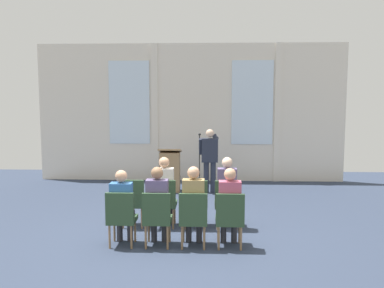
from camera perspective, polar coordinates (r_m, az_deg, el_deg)
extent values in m
plane|color=#2D384C|center=(7.17, -2.18, -13.61)|extent=(13.85, 13.85, 0.00)
cube|color=silver|center=(12.06, -0.21, 4.40)|extent=(9.09, 0.10, 4.07)
cube|color=silver|center=(12.21, -8.82, 5.80)|extent=(1.21, 0.04, 2.45)
cube|color=silver|center=(12.10, -5.28, 4.38)|extent=(0.20, 0.08, 4.07)
cube|color=silver|center=(12.05, 8.49, 5.80)|extent=(1.21, 0.04, 2.45)
cube|color=silver|center=(12.16, 12.00, 4.28)|extent=(0.20, 0.08, 4.07)
cylinder|color=#232838|center=(10.59, 2.02, -4.73)|extent=(0.14, 0.14, 0.82)
cylinder|color=#232838|center=(10.59, 2.99, -4.74)|extent=(0.14, 0.14, 0.82)
cube|color=#232838|center=(10.48, 2.52, -0.89)|extent=(0.42, 0.22, 0.61)
cube|color=#B28C19|center=(10.58, 2.52, -0.41)|extent=(0.06, 0.01, 0.37)
sphere|color=beige|center=(10.44, 2.54, 1.53)|extent=(0.21, 0.21, 0.21)
cylinder|color=#232838|center=(10.55, 1.22, -0.36)|extent=(0.09, 0.28, 0.45)
cylinder|color=#232838|center=(10.58, 3.41, 0.90)|extent=(0.15, 0.36, 0.15)
cylinder|color=#232838|center=(10.70, 3.19, 1.13)|extent=(0.11, 0.34, 0.15)
sphere|color=beige|center=(10.96, 2.77, 1.57)|extent=(0.10, 0.10, 0.10)
cylinder|color=black|center=(10.91, 1.05, -6.52)|extent=(0.28, 0.28, 0.03)
cylinder|color=black|center=(10.77, 1.06, -2.68)|extent=(0.02, 0.02, 1.45)
sphere|color=#262626|center=(10.67, 1.07, 1.38)|extent=(0.07, 0.07, 0.07)
cube|color=#93724C|center=(10.78, -3.12, -3.92)|extent=(0.52, 0.40, 1.05)
cube|color=#93724C|center=(10.71, -3.13, -0.93)|extent=(0.60, 0.48, 0.14)
cylinder|color=olive|center=(8.15, -6.70, -9.68)|extent=(0.04, 0.04, 0.40)
cylinder|color=olive|center=(8.22, -9.21, -9.60)|extent=(0.04, 0.04, 0.40)
cylinder|color=olive|center=(7.83, -7.10, -10.36)|extent=(0.04, 0.04, 0.40)
cylinder|color=olive|center=(7.90, -9.72, -10.27)|extent=(0.04, 0.04, 0.40)
cube|color=#2D472D|center=(7.96, -8.21, -8.31)|extent=(0.46, 0.44, 0.08)
cube|color=#2D472D|center=(7.71, -8.50, -6.73)|extent=(0.46, 0.06, 0.46)
cylinder|color=olive|center=(8.08, -2.46, -9.79)|extent=(0.04, 0.04, 0.40)
cylinder|color=olive|center=(8.12, -5.03, -9.73)|extent=(0.04, 0.04, 0.40)
cylinder|color=olive|center=(7.76, -2.67, -10.48)|extent=(0.04, 0.04, 0.40)
cylinder|color=olive|center=(7.80, -5.35, -10.42)|extent=(0.04, 0.04, 0.40)
cube|color=#2D472D|center=(7.87, -3.89, -8.43)|extent=(0.46, 0.44, 0.08)
cube|color=#2D472D|center=(7.63, -4.06, -6.83)|extent=(0.46, 0.06, 0.46)
cylinder|color=#2D2D33|center=(8.11, -4.38, -9.59)|extent=(0.10, 0.10, 0.44)
cylinder|color=#2D2D33|center=(8.10, -3.10, -9.62)|extent=(0.10, 0.10, 0.44)
cube|color=#2D2D33|center=(7.92, -3.85, -7.90)|extent=(0.34, 0.36, 0.12)
cube|color=silver|center=(7.73, -3.95, -5.56)|extent=(0.36, 0.20, 0.59)
sphere|color=tan|center=(7.68, -3.96, -2.59)|extent=(0.20, 0.20, 0.20)
cylinder|color=olive|center=(8.06, 1.84, -9.84)|extent=(0.04, 0.04, 0.40)
cylinder|color=olive|center=(8.07, -0.76, -9.82)|extent=(0.04, 0.04, 0.40)
cylinder|color=olive|center=(7.73, 1.82, -10.54)|extent=(0.04, 0.04, 0.40)
cylinder|color=olive|center=(7.74, -0.90, -10.52)|extent=(0.04, 0.04, 0.40)
cube|color=#2D472D|center=(7.83, 0.50, -8.49)|extent=(0.46, 0.44, 0.08)
cube|color=#2D472D|center=(7.58, 0.46, -6.89)|extent=(0.46, 0.06, 0.46)
cylinder|color=olive|center=(8.07, 6.14, -9.84)|extent=(0.04, 0.04, 0.40)
cylinder|color=olive|center=(8.06, 3.55, -9.85)|extent=(0.04, 0.04, 0.40)
cylinder|color=olive|center=(7.75, 6.31, -10.54)|extent=(0.04, 0.04, 0.40)
cylinder|color=olive|center=(7.73, 3.60, -10.55)|extent=(0.04, 0.04, 0.40)
cube|color=#2D472D|center=(7.84, 4.92, -8.51)|extent=(0.46, 0.44, 0.08)
cube|color=#2D472D|center=(7.59, 5.00, -6.90)|extent=(0.46, 0.06, 0.46)
cylinder|color=#2D2D33|center=(8.06, 4.20, -9.69)|extent=(0.10, 0.10, 0.44)
cylinder|color=#2D2D33|center=(8.07, 5.49, -9.69)|extent=(0.10, 0.10, 0.44)
cube|color=#2D2D33|center=(7.88, 4.90, -7.97)|extent=(0.34, 0.36, 0.12)
cube|color=#594C72|center=(7.69, 4.96, -5.61)|extent=(0.36, 0.20, 0.59)
sphere|color=beige|center=(7.64, 4.99, -2.61)|extent=(0.20, 0.20, 0.20)
cylinder|color=olive|center=(7.18, -8.03, -11.95)|extent=(0.04, 0.04, 0.40)
cylinder|color=olive|center=(7.25, -10.89, -11.81)|extent=(0.04, 0.04, 0.40)
cylinder|color=olive|center=(6.86, -8.55, -12.83)|extent=(0.04, 0.04, 0.40)
cylinder|color=olive|center=(6.94, -11.54, -12.67)|extent=(0.04, 0.04, 0.40)
cube|color=#2D472D|center=(6.98, -9.79, -10.44)|extent=(0.46, 0.44, 0.08)
cube|color=#2D472D|center=(6.73, -10.18, -8.70)|extent=(0.46, 0.06, 0.46)
cylinder|color=#2D2D33|center=(7.23, -10.16, -11.68)|extent=(0.10, 0.10, 0.44)
cylinder|color=#2D2D33|center=(7.20, -8.73, -11.74)|extent=(0.10, 0.10, 0.44)
cube|color=#2D2D33|center=(7.02, -9.70, -9.84)|extent=(0.34, 0.36, 0.12)
cube|color=#3366A5|center=(6.84, -9.94, -7.53)|extent=(0.36, 0.20, 0.51)
sphere|color=tan|center=(6.78, -9.96, -4.48)|extent=(0.20, 0.20, 0.20)
cylinder|color=olive|center=(7.10, -3.18, -12.11)|extent=(0.04, 0.04, 0.40)
cylinder|color=olive|center=(7.14, -6.12, -12.02)|extent=(0.04, 0.04, 0.40)
cylinder|color=olive|center=(6.78, -3.46, -13.02)|extent=(0.04, 0.04, 0.40)
cylinder|color=olive|center=(6.82, -6.55, -12.91)|extent=(0.04, 0.04, 0.40)
cube|color=#2D472D|center=(6.88, -4.84, -10.62)|extent=(0.46, 0.44, 0.08)
cube|color=#2D472D|center=(6.63, -5.07, -8.86)|extent=(0.46, 0.06, 0.46)
cylinder|color=#2D2D33|center=(7.13, -5.37, -11.87)|extent=(0.10, 0.10, 0.44)
cylinder|color=#2D2D33|center=(7.11, -3.91, -11.91)|extent=(0.10, 0.10, 0.44)
cube|color=#2D2D33|center=(6.92, -4.79, -10.00)|extent=(0.34, 0.36, 0.12)
cube|color=#594C72|center=(6.73, -4.93, -7.43)|extent=(0.36, 0.20, 0.57)
sphere|color=#8C6647|center=(6.67, -4.94, -4.08)|extent=(0.20, 0.20, 0.20)
cylinder|color=olive|center=(7.07, 1.76, -12.18)|extent=(0.04, 0.04, 0.40)
cylinder|color=olive|center=(7.08, -1.22, -12.15)|extent=(0.04, 0.04, 0.40)
cylinder|color=olive|center=(6.75, 1.72, -13.10)|extent=(0.04, 0.04, 0.40)
cylinder|color=olive|center=(6.76, -1.41, -13.06)|extent=(0.04, 0.04, 0.40)
cube|color=#2D472D|center=(6.84, 0.21, -10.72)|extent=(0.46, 0.44, 0.08)
cube|color=#2D472D|center=(6.58, 0.15, -8.95)|extent=(0.46, 0.06, 0.46)
cylinder|color=#2D2D33|center=(7.08, -0.48, -11.98)|extent=(0.10, 0.10, 0.44)
cylinder|color=#2D2D33|center=(7.07, 1.01, -12.00)|extent=(0.10, 0.10, 0.44)
cube|color=#2D2D33|center=(6.88, 0.23, -10.09)|extent=(0.34, 0.36, 0.12)
cube|color=#997F4C|center=(6.68, 0.20, -7.47)|extent=(0.36, 0.20, 0.58)
sphere|color=tan|center=(6.61, 0.21, -4.05)|extent=(0.20, 0.20, 0.20)
cylinder|color=olive|center=(7.09, 6.70, -12.17)|extent=(0.04, 0.04, 0.40)
cylinder|color=olive|center=(7.07, 3.72, -12.19)|extent=(0.04, 0.04, 0.40)
cylinder|color=olive|center=(6.77, 6.92, -13.09)|extent=(0.04, 0.04, 0.40)
cylinder|color=olive|center=(6.75, 3.79, -13.11)|extent=(0.04, 0.04, 0.40)
cube|color=#2D472D|center=(6.84, 5.30, -10.73)|extent=(0.46, 0.44, 0.08)
cube|color=#2D472D|center=(6.58, 5.41, -8.97)|extent=(0.46, 0.06, 0.46)
cylinder|color=#2D2D33|center=(7.08, 4.47, -12.01)|extent=(0.10, 0.10, 0.44)
cylinder|color=#2D2D33|center=(7.08, 5.95, -12.00)|extent=(0.10, 0.10, 0.44)
cube|color=#2D2D33|center=(6.88, 5.28, -10.11)|extent=(0.34, 0.36, 0.12)
cube|color=#B24C66|center=(6.69, 5.36, -7.58)|extent=(0.36, 0.20, 0.56)
sphere|color=tan|center=(6.62, 5.39, -4.26)|extent=(0.20, 0.20, 0.20)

